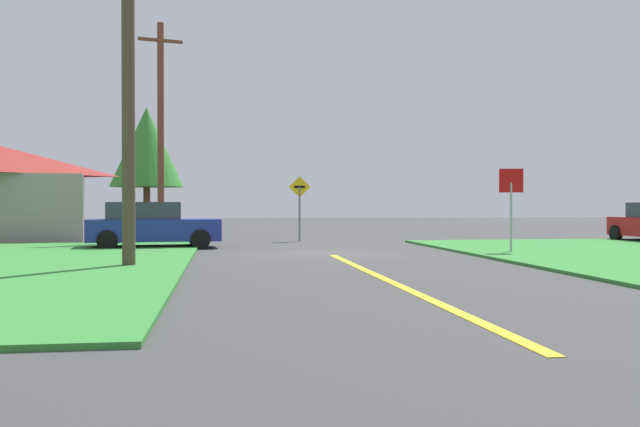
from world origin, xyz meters
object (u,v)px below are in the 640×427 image
(stop_sign, at_px, (511,194))
(parked_car_near_building, at_px, (152,225))
(utility_pole_near, at_px, (128,74))
(direction_sign, at_px, (300,201))
(oak_tree_left, at_px, (147,147))
(utility_pole_mid, at_px, (161,129))

(stop_sign, distance_m, parked_car_near_building, 12.20)
(parked_car_near_building, distance_m, utility_pole_near, 8.61)
(utility_pole_near, bearing_deg, direction_sign, 65.24)
(stop_sign, xyz_separation_m, utility_pole_near, (-11.10, -3.33, 2.80))
(oak_tree_left, bearing_deg, parked_car_near_building, -83.07)
(parked_car_near_building, bearing_deg, utility_pole_near, -94.16)
(utility_pole_near, distance_m, oak_tree_left, 18.13)
(direction_sign, bearing_deg, utility_pole_near, -114.76)
(direction_sign, bearing_deg, stop_sign, -56.19)
(oak_tree_left, bearing_deg, utility_pole_mid, -78.89)
(utility_pole_near, bearing_deg, utility_pole_mid, 91.30)
(stop_sign, bearing_deg, utility_pole_near, 28.51)
(parked_car_near_building, relative_size, oak_tree_left, 0.73)
(parked_car_near_building, relative_size, utility_pole_near, 0.52)
(oak_tree_left, bearing_deg, utility_pole_near, -85.28)
(stop_sign, bearing_deg, parked_car_near_building, -9.29)
(oak_tree_left, bearing_deg, direction_sign, -42.15)
(stop_sign, xyz_separation_m, oak_tree_left, (-12.60, 14.73, 2.53))
(utility_pole_near, xyz_separation_m, utility_pole_mid, (-0.27, 11.82, -0.03))
(stop_sign, height_order, oak_tree_left, oak_tree_left)
(utility_pole_mid, bearing_deg, parked_car_near_building, -89.54)
(direction_sign, bearing_deg, utility_pole_mid, 179.67)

